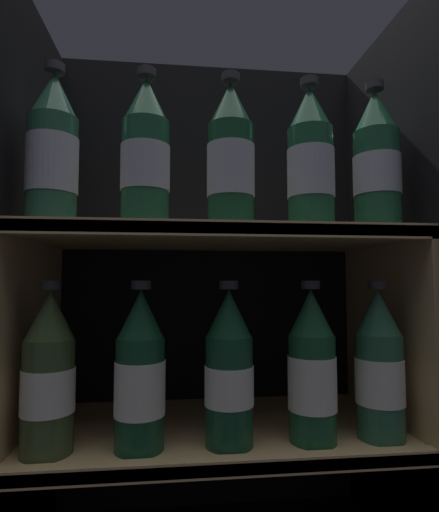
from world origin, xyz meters
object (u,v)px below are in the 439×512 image
at_px(bottle_upper_front_3, 310,162).
at_px(bottle_lower_front_1, 140,374).
at_px(bottle_lower_front_3, 312,370).
at_px(bottle_upper_front_4, 377,164).
at_px(bottle_lower_front_4, 379,368).
at_px(bottle_upper_front_2, 231,160).
at_px(bottle_upper_front_1, 146,156).
at_px(bottle_upper_front_0, 53,154).
at_px(bottle_lower_front_2, 229,371).
at_px(bottle_lower_front_0, 49,376).

distance_m(bottle_upper_front_3, bottle_lower_front_1, 0.46).
distance_m(bottle_upper_front_3, bottle_lower_front_3, 0.36).
bearing_deg(bottle_upper_front_4, bottle_lower_front_4, 180.00).
height_order(bottle_upper_front_2, bottle_lower_front_4, bottle_upper_front_2).
height_order(bottle_upper_front_1, bottle_lower_front_4, bottle_upper_front_1).
bearing_deg(bottle_upper_front_3, bottle_lower_front_4, 0.00).
bearing_deg(bottle_upper_front_4, bottle_upper_front_3, 180.00).
height_order(bottle_upper_front_4, bottle_lower_front_4, bottle_upper_front_4).
distance_m(bottle_upper_front_1, bottle_lower_front_3, 0.45).
distance_m(bottle_upper_front_2, bottle_lower_front_3, 0.38).
height_order(bottle_upper_front_0, bottle_upper_front_3, same).
distance_m(bottle_lower_front_3, bottle_lower_front_4, 0.12).
relative_size(bottle_upper_front_3, bottle_lower_front_4, 1.00).
xyz_separation_m(bottle_upper_front_2, bottle_lower_front_4, (0.26, 0.00, -0.35)).
bearing_deg(bottle_lower_front_2, bottle_upper_front_0, 180.00).
bearing_deg(bottle_upper_front_4, bottle_lower_front_1, 180.00).
distance_m(bottle_lower_front_2, bottle_lower_front_3, 0.14).
bearing_deg(bottle_lower_front_1, bottle_upper_front_4, -0.00).
relative_size(bottle_upper_front_1, bottle_lower_front_3, 1.00).
relative_size(bottle_upper_front_3, bottle_lower_front_3, 1.00).
xyz_separation_m(bottle_lower_front_2, bottle_lower_front_4, (0.26, 0.00, -0.00)).
bearing_deg(bottle_lower_front_1, bottle_upper_front_0, 180.00).
bearing_deg(bottle_upper_front_0, bottle_lower_front_2, 0.00).
xyz_separation_m(bottle_upper_front_2, bottle_lower_front_0, (-0.29, -0.00, -0.35)).
relative_size(bottle_upper_front_1, bottle_upper_front_4, 1.00).
distance_m(bottle_upper_front_1, bottle_upper_front_2, 0.14).
xyz_separation_m(bottle_upper_front_2, bottle_upper_front_4, (0.26, -0.00, 0.00)).
distance_m(bottle_lower_front_1, bottle_lower_front_4, 0.40).
distance_m(bottle_lower_front_0, bottle_lower_front_2, 0.28).
distance_m(bottle_upper_front_0, bottle_lower_front_1, 0.38).
bearing_deg(bottle_upper_front_0, bottle_lower_front_3, 0.00).
bearing_deg(bottle_upper_front_0, bottle_upper_front_2, 0.00).
xyz_separation_m(bottle_upper_front_1, bottle_lower_front_0, (-0.15, -0.00, -0.36)).
bearing_deg(bottle_upper_front_3, bottle_upper_front_1, 180.00).
bearing_deg(bottle_upper_front_1, bottle_upper_front_0, 180.00).
height_order(bottle_lower_front_2, bottle_lower_front_4, same).
bearing_deg(bottle_lower_front_0, bottle_lower_front_4, 0.00).
relative_size(bottle_upper_front_4, bottle_lower_front_3, 1.00).
xyz_separation_m(bottle_upper_front_3, bottle_lower_front_3, (-0.00, 0.00, -0.36)).
distance_m(bottle_upper_front_4, bottle_lower_front_2, 0.44).
distance_m(bottle_upper_front_2, bottle_upper_front_3, 0.14).
relative_size(bottle_upper_front_0, bottle_upper_front_2, 1.00).
distance_m(bottle_upper_front_0, bottle_lower_front_4, 0.65).
distance_m(bottle_upper_front_0, bottle_upper_front_2, 0.29).
bearing_deg(bottle_lower_front_2, bottle_lower_front_3, 0.00).
xyz_separation_m(bottle_upper_front_4, bottle_lower_front_1, (-0.41, 0.00, -0.36)).
relative_size(bottle_lower_front_0, bottle_lower_front_2, 1.00).
distance_m(bottle_upper_front_3, bottle_lower_front_0, 0.56).
bearing_deg(bottle_upper_front_2, bottle_lower_front_3, 0.00).
xyz_separation_m(bottle_upper_front_3, bottle_lower_front_0, (-0.43, -0.00, -0.35)).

